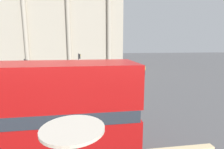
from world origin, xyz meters
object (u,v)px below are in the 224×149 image
at_px(traffic_light_near, 60,89).
at_px(pedestrian_black, 108,75).
at_px(double_decker_bus, 2,114).
at_px(pedestrian_yellow, 144,69).
at_px(pedestrian_white, 46,69).
at_px(cafe_dining_table, 73,147).
at_px(traffic_light_mid, 26,71).
at_px(plaza_building_left, 52,14).
at_px(traffic_light_far, 79,62).

xyz_separation_m(traffic_light_near, pedestrian_black, (4.54, 11.54, -1.14)).
bearing_deg(double_decker_bus, pedestrian_yellow, 62.99).
bearing_deg(pedestrian_white, pedestrian_black, 40.80).
height_order(cafe_dining_table, traffic_light_mid, cafe_dining_table).
relative_size(plaza_building_left, pedestrian_white, 19.00).
bearing_deg(traffic_light_near, pedestrian_black, 68.53).
distance_m(traffic_light_far, pedestrian_yellow, 10.69).
distance_m(plaza_building_left, pedestrian_white, 20.80).
bearing_deg(cafe_dining_table, plaza_building_left, 99.91).
relative_size(traffic_light_near, traffic_light_far, 0.88).
bearing_deg(plaza_building_left, traffic_light_far, -71.06).
xyz_separation_m(cafe_dining_table, traffic_light_mid, (-5.99, 17.28, -1.70)).
bearing_deg(traffic_light_near, plaza_building_left, 100.15).
relative_size(double_decker_bus, pedestrian_yellow, 6.29).
xyz_separation_m(traffic_light_mid, pedestrian_white, (-0.43, 11.02, -1.29)).
bearing_deg(pedestrian_yellow, cafe_dining_table, 50.55).
distance_m(traffic_light_mid, pedestrian_black, 9.94).
relative_size(double_decker_bus, traffic_light_near, 3.13).
height_order(traffic_light_near, pedestrian_yellow, traffic_light_near).
xyz_separation_m(cafe_dining_table, plaza_building_left, (-7.97, 45.63, 8.42)).
bearing_deg(pedestrian_yellow, traffic_light_near, 36.12).
bearing_deg(traffic_light_mid, double_decker_bus, -76.33).
distance_m(double_decker_bus, cafe_dining_table, 6.28).
relative_size(double_decker_bus, traffic_light_far, 2.77).
bearing_deg(pedestrian_black, cafe_dining_table, -123.46).
height_order(plaza_building_left, traffic_light_far, plaza_building_left).
xyz_separation_m(double_decker_bus, pedestrian_white, (-3.36, 23.07, -1.35)).
relative_size(traffic_light_near, traffic_light_mid, 0.92).
height_order(double_decker_bus, cafe_dining_table, double_decker_bus).
height_order(pedestrian_black, pedestrian_white, pedestrian_white).
relative_size(traffic_light_mid, pedestrian_yellow, 2.18).
bearing_deg(plaza_building_left, traffic_light_near, -79.85).
xyz_separation_m(plaza_building_left, traffic_light_mid, (1.99, -28.34, -10.13)).
bearing_deg(pedestrian_white, traffic_light_far, 46.30).
height_order(traffic_light_near, traffic_light_far, traffic_light_far).
bearing_deg(pedestrian_black, pedestrian_yellow, 8.92).
bearing_deg(double_decker_bus, pedestrian_black, 74.01).
distance_m(traffic_light_near, traffic_light_far, 15.18).
xyz_separation_m(traffic_light_mid, pedestrian_black, (8.96, 4.09, -1.31)).
height_order(double_decker_bus, plaza_building_left, plaza_building_left).
bearing_deg(traffic_light_mid, pedestrian_yellow, 29.00).
xyz_separation_m(plaza_building_left, traffic_light_near, (6.41, -35.79, -10.31)).
height_order(pedestrian_white, pedestrian_yellow, pedestrian_white).
distance_m(plaza_building_left, pedestrian_yellow, 28.82).
distance_m(double_decker_bus, pedestrian_white, 23.35).
relative_size(cafe_dining_table, pedestrian_white, 0.41).
bearing_deg(plaza_building_left, cafe_dining_table, -80.09).
height_order(cafe_dining_table, traffic_light_far, cafe_dining_table).
height_order(traffic_light_near, pedestrian_white, traffic_light_near).
xyz_separation_m(traffic_light_near, traffic_light_mid, (-4.42, 7.45, 0.18)).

